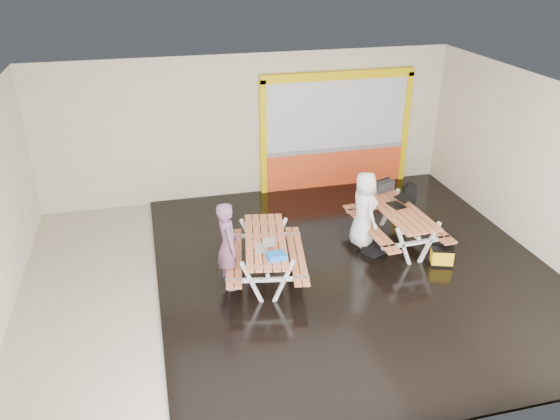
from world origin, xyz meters
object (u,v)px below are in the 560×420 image
object	(u,v)px
person_left	(228,246)
person_right	(364,209)
fluke_bag	(442,257)
toolbox	(383,186)
laptop_left	(264,246)
blue_pouch	(277,256)
dark_case	(375,249)
picnic_table_left	(266,249)
picnic_table_right	(397,217)
backpack	(409,193)
laptop_right	(399,203)

from	to	relation	value
person_left	person_right	world-z (taller)	person_left
person_right	fluke_bag	distance (m)	1.77
person_right	toolbox	bearing A→B (deg)	-46.64
person_left	person_right	size ratio (longest dim) A/B	1.05
person_right	laptop_left	size ratio (longest dim) A/B	4.00
person_left	person_right	distance (m)	3.00
blue_pouch	dark_case	xyz separation A→B (m)	(2.31, 1.03, -0.76)
laptop_left	dark_case	world-z (taller)	laptop_left
laptop_left	fluke_bag	bearing A→B (deg)	-1.84
picnic_table_left	blue_pouch	size ratio (longest dim) A/B	7.17
laptop_left	dark_case	size ratio (longest dim) A/B	0.88
picnic_table_right	toolbox	xyz separation A→B (m)	(0.04, 0.90, 0.32)
laptop_left	toolbox	distance (m)	3.54
dark_case	laptop_left	bearing A→B (deg)	-165.34
person_left	fluke_bag	xyz separation A→B (m)	(4.16, -0.29, -0.66)
person_right	backpack	bearing A→B (deg)	-66.67
dark_case	fluke_bag	world-z (taller)	fluke_bag
person_left	laptop_left	distance (m)	0.64
fluke_bag	person_right	bearing A→B (deg)	140.20
backpack	fluke_bag	distance (m)	1.87
picnic_table_left	picnic_table_right	world-z (taller)	picnic_table_right
person_left	blue_pouch	bearing A→B (deg)	-129.73
person_left	backpack	distance (m)	4.52
person_right	dark_case	xyz separation A→B (m)	(0.17, -0.29, -0.77)
laptop_left	laptop_right	distance (m)	3.25
fluke_bag	toolbox	bearing A→B (deg)	104.27
person_left	laptop_left	xyz separation A→B (m)	(0.62, -0.18, 0.01)
laptop_right	dark_case	distance (m)	1.09
laptop_right	backpack	distance (m)	0.86
toolbox	fluke_bag	size ratio (longest dim) A/B	1.09
picnic_table_left	fluke_bag	size ratio (longest dim) A/B	4.69
person_right	blue_pouch	xyz separation A→B (m)	(-2.14, -1.33, -0.02)
picnic_table_left	laptop_right	world-z (taller)	laptop_right
picnic_table_left	person_right	xyz separation A→B (m)	(2.18, 0.63, 0.26)
picnic_table_left	laptop_left	world-z (taller)	laptop_left
person_left	blue_pouch	world-z (taller)	person_left
picnic_table_right	person_right	size ratio (longest dim) A/B	1.42
person_left	laptop_right	bearing A→B (deg)	-79.53
dark_case	person_left	bearing A→B (deg)	-171.46
dark_case	blue_pouch	bearing A→B (deg)	-155.90
blue_pouch	person_left	bearing A→B (deg)	142.72
picnic_table_left	laptop_right	bearing A→B (deg)	13.59
picnic_table_left	backpack	size ratio (longest dim) A/B	4.95
picnic_table_left	toolbox	bearing A→B (deg)	26.72
person_right	toolbox	distance (m)	1.16
laptop_left	dark_case	distance (m)	2.64
picnic_table_right	person_left	xyz separation A→B (m)	(-3.63, -0.72, 0.22)
fluke_bag	blue_pouch	bearing A→B (deg)	-175.28
picnic_table_left	fluke_bag	distance (m)	3.49
dark_case	picnic_table_right	bearing A→B (deg)	24.77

